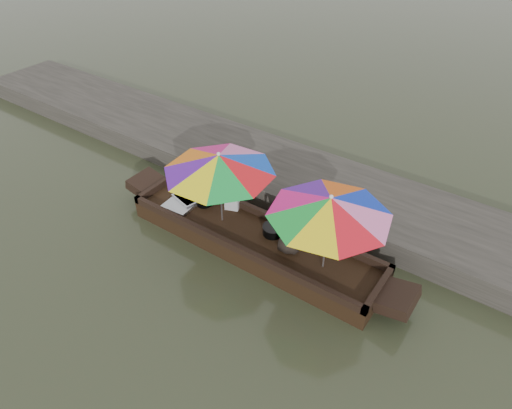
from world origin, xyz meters
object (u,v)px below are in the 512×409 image
Objects in this scene: vendor at (290,227)px; boat_hull at (253,241)px; supply_bag at (232,202)px; tray_scallop at (178,206)px; tray_crayfish at (187,199)px; charcoal_grill at (273,230)px; umbrella_bow at (220,188)px; umbrella_stern at (327,233)px; cooking_pot at (204,200)px.

boat_hull is at bearing -11.51° from vendor.
tray_scallop is at bearing -144.96° from supply_bag.
tray_crayfish is at bearing 177.12° from boat_hull.
vendor is (0.79, 0.01, 0.73)m from boat_hull.
vendor is at bearing -1.83° from tray_crayfish.
charcoal_grill reaches higher than boat_hull.
boat_hull is at bearing 0.00° from umbrella_bow.
umbrella_stern is (2.33, -0.44, 0.65)m from supply_bag.
tray_scallop is at bearing -168.30° from charcoal_grill.
tray_crayfish is at bearing 174.99° from umbrella_bow.
tray_crayfish is at bearing -162.40° from cooking_pot.
cooking_pot is at bearing 48.33° from tray_scallop.
charcoal_grill is 0.70m from vendor.
supply_bag reaches higher than tray_scallop.
vendor is 0.54× the size of umbrella_stern.
tray_scallop is 3.34m from umbrella_stern.
vendor is 0.75m from umbrella_stern.
tray_crayfish is 2.10× the size of supply_bag.
charcoal_grill is 0.34× the size of vendor.
tray_scallop is 2.10m from charcoal_grill.
umbrella_bow is at bearing -80.20° from supply_bag.
charcoal_grill is at bearing 169.63° from umbrella_stern.
tray_crayfish is at bearing -159.20° from supply_bag.
umbrella_stern is (1.20, -0.22, 0.69)m from charcoal_grill.
boat_hull is 1.77m from tray_scallop.
supply_bag is at bearing 35.04° from tray_scallop.
tray_crayfish is (-0.37, -0.12, -0.04)m from cooking_pot.
tray_crayfish reaches higher than boat_hull.
boat_hull is 18.49× the size of supply_bag.
umbrella_bow reaches higher than cooking_pot.
charcoal_grill is at bearing 11.70° from tray_scallop.
umbrella_stern is (0.71, -0.01, 0.22)m from vendor.
umbrella_bow is at bearing -11.75° from vendor.
umbrella_bow is 1.02× the size of umbrella_stern.
supply_bag is 0.25× the size of vendor.
supply_bag is at bearing 151.88° from boat_hull.
umbrella_bow reaches higher than vendor.
umbrella_stern is at bearing 0.00° from umbrella_bow.
vendor is at bearing 179.44° from umbrella_stern.
charcoal_grill is 1.15m from supply_bag.
boat_hull is 4.67× the size of vendor.
tray_crayfish is at bearing 91.34° from tray_scallop.
umbrella_stern is (3.26, -0.09, 0.73)m from tray_crayfish.
cooking_pot reaches higher than tray_scallop.
cooking_pot is 0.95m from umbrella_bow.
tray_scallop is at bearing -176.38° from umbrella_stern.
umbrella_bow is (1.00, 0.21, 0.74)m from tray_scallop.
supply_bag is at bearing 168.93° from charcoal_grill.
cooking_pot is at bearing 171.48° from boat_hull.
boat_hull is at bearing -2.88° from tray_crayfish.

